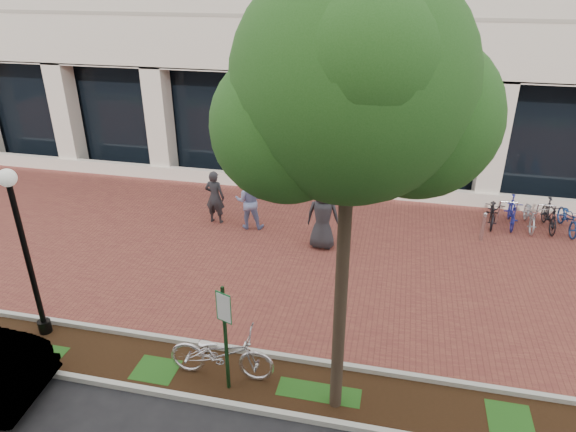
% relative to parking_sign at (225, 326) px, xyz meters
% --- Properties ---
extents(ground, '(120.00, 120.00, 0.00)m').
position_rel_parking_sign_xyz_m(ground, '(-0.16, 5.55, -1.49)').
color(ground, black).
rests_on(ground, ground).
extents(brick_plaza, '(40.00, 9.00, 0.01)m').
position_rel_parking_sign_xyz_m(brick_plaza, '(-0.16, 5.55, -1.49)').
color(brick_plaza, brown).
rests_on(brick_plaza, ground).
extents(planting_strip, '(40.00, 1.50, 0.01)m').
position_rel_parking_sign_xyz_m(planting_strip, '(-0.16, 0.30, -1.49)').
color(planting_strip, black).
rests_on(planting_strip, ground).
extents(curb_plaza_side, '(40.00, 0.12, 0.12)m').
position_rel_parking_sign_xyz_m(curb_plaza_side, '(-0.16, 1.05, -1.43)').
color(curb_plaza_side, '#B7B8AD').
rests_on(curb_plaza_side, ground).
extents(curb_street_side, '(40.00, 0.12, 0.12)m').
position_rel_parking_sign_xyz_m(curb_street_side, '(-0.16, -0.45, -1.43)').
color(curb_street_side, '#B7B8AD').
rests_on(curb_street_side, ground).
extents(parking_sign, '(0.34, 0.07, 2.34)m').
position_rel_parking_sign_xyz_m(parking_sign, '(0.00, 0.00, 0.00)').
color(parking_sign, '#133618').
rests_on(parking_sign, ground).
extents(lamppost, '(0.36, 0.36, 3.89)m').
position_rel_parking_sign_xyz_m(lamppost, '(-4.56, 0.74, 0.71)').
color(lamppost, black).
rests_on(lamppost, ground).
extents(street_tree, '(4.09, 3.41, 7.64)m').
position_rel_parking_sign_xyz_m(street_tree, '(2.13, 0.10, 4.22)').
color(street_tree, '#473828').
rests_on(street_tree, ground).
extents(locked_bicycle, '(2.14, 0.84, 1.11)m').
position_rel_parking_sign_xyz_m(locked_bicycle, '(-0.23, 0.33, -0.94)').
color(locked_bicycle, silver).
rests_on(locked_bicycle, ground).
extents(pedestrian_left, '(0.66, 0.46, 1.74)m').
position_rel_parking_sign_xyz_m(pedestrian_left, '(-2.74, 6.87, -0.62)').
color(pedestrian_left, '#2A2B30').
rests_on(pedestrian_left, ground).
extents(pedestrian_mid, '(0.96, 0.79, 1.82)m').
position_rel_parking_sign_xyz_m(pedestrian_mid, '(-1.57, 6.77, -0.58)').
color(pedestrian_mid, '#7F8CBE').
rests_on(pedestrian_mid, ground).
extents(pedestrian_right, '(1.00, 0.69, 1.97)m').
position_rel_parking_sign_xyz_m(pedestrian_right, '(0.85, 6.00, -0.51)').
color(pedestrian_right, '#2A2A30').
rests_on(pedestrian_right, ground).
extents(bollard, '(0.12, 0.12, 0.92)m').
position_rel_parking_sign_xyz_m(bollard, '(5.45, 7.46, -1.03)').
color(bollard, '#BCBCC1').
rests_on(bollard, ground).
extents(bike_rack_cluster, '(2.94, 1.70, 0.95)m').
position_rel_parking_sign_xyz_m(bike_rack_cluster, '(6.99, 8.69, -1.05)').
color(bike_rack_cluster, black).
rests_on(bike_rack_cluster, ground).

